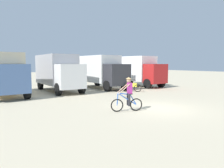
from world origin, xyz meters
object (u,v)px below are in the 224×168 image
at_px(box_truck_tan_camper, 3,72).
at_px(cyclist_orange_shirt, 128,95).
at_px(box_truck_white_box, 101,70).
at_px(bicycle_spare, 132,87).
at_px(box_truck_grey_hauler, 58,71).
at_px(box_truck_avon_van, 137,70).

bearing_deg(box_truck_tan_camper, cyclist_orange_shirt, -62.95).
xyz_separation_m(box_truck_white_box, bicycle_spare, (0.90, -4.17, -1.48)).
xyz_separation_m(box_truck_tan_camper, cyclist_orange_shirt, (4.96, -9.72, -1.03)).
distance_m(box_truck_tan_camper, box_truck_grey_hauler, 4.67).
distance_m(box_truck_white_box, cyclist_orange_shirt, 11.38).
bearing_deg(bicycle_spare, box_truck_tan_camper, 161.57).
distance_m(box_truck_tan_camper, cyclist_orange_shirt, 10.96).
xyz_separation_m(box_truck_tan_camper, box_truck_grey_hauler, (4.63, 0.60, 0.00)).
relative_size(box_truck_tan_camper, box_truck_avon_van, 1.00).
distance_m(box_truck_tan_camper, bicycle_spare, 10.73).
relative_size(box_truck_avon_van, cyclist_orange_shirt, 3.80).
bearing_deg(box_truck_avon_van, cyclist_orange_shirt, -130.48).
bearing_deg(box_truck_tan_camper, box_truck_avon_van, 2.32).
bearing_deg(box_truck_grey_hauler, cyclist_orange_shirt, -88.16).
relative_size(box_truck_grey_hauler, cyclist_orange_shirt, 3.75).
height_order(box_truck_grey_hauler, box_truck_white_box, same).
bearing_deg(bicycle_spare, cyclist_orange_shirt, -128.87).
bearing_deg(cyclist_orange_shirt, bicycle_spare, 51.13).
xyz_separation_m(box_truck_grey_hauler, cyclist_orange_shirt, (0.33, -10.32, -1.03)).
bearing_deg(box_truck_tan_camper, box_truck_grey_hauler, 7.42).
height_order(box_truck_grey_hauler, cyclist_orange_shirt, box_truck_grey_hauler).
bearing_deg(cyclist_orange_shirt, box_truck_white_box, 68.14).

